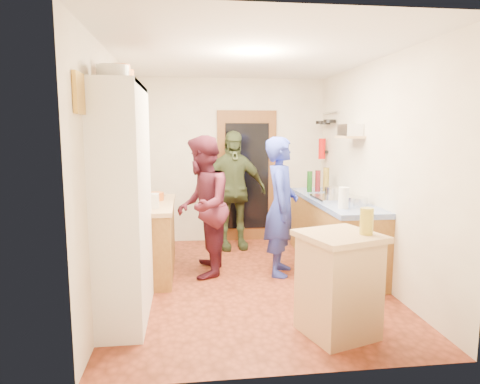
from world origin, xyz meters
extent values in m
cube|color=brown|center=(0.00, 0.00, -0.01)|extent=(3.00, 4.00, 0.02)
cube|color=silver|center=(0.00, 0.00, 2.61)|extent=(3.00, 4.00, 0.02)
cube|color=silver|center=(0.00, 2.01, 1.30)|extent=(3.00, 0.02, 2.60)
cube|color=silver|center=(0.00, -2.01, 1.30)|extent=(3.00, 0.02, 2.60)
cube|color=silver|center=(-1.51, 0.00, 1.30)|extent=(0.02, 4.00, 2.60)
cube|color=silver|center=(1.51, 0.00, 1.30)|extent=(0.02, 4.00, 2.60)
cube|color=brown|center=(0.25, 1.97, 1.05)|extent=(0.95, 0.06, 2.10)
cube|color=black|center=(0.25, 1.94, 1.05)|extent=(0.70, 0.02, 1.70)
cube|color=white|center=(-1.30, -0.80, 1.10)|extent=(0.40, 1.20, 2.20)
cube|color=white|center=(-1.30, -0.80, 2.18)|extent=(0.40, 1.14, 0.04)
cylinder|color=white|center=(-1.30, -1.14, 2.25)|extent=(0.26, 0.26, 0.11)
cylinder|color=orange|center=(-1.30, -0.81, 2.28)|extent=(0.21, 0.21, 0.16)
cylinder|color=orange|center=(-1.30, -0.46, 2.28)|extent=(0.19, 0.19, 0.17)
cube|color=olive|center=(-1.20, 0.45, 0.42)|extent=(0.60, 1.40, 0.85)
cube|color=tan|center=(-1.20, 0.45, 0.88)|extent=(0.64, 1.44, 0.05)
cube|color=white|center=(-1.15, 0.08, 0.98)|extent=(0.22, 0.15, 0.16)
cylinder|color=white|center=(-1.25, 0.29, 0.98)|extent=(0.15, 0.15, 0.17)
cylinder|color=orange|center=(-1.12, 0.64, 0.95)|extent=(0.23, 0.23, 0.10)
cube|color=tan|center=(-1.18, 1.02, 0.91)|extent=(0.35, 0.30, 0.02)
cube|color=olive|center=(1.20, 0.50, 0.42)|extent=(0.60, 2.20, 0.84)
cube|color=#0732A8|center=(1.20, 0.50, 0.87)|extent=(0.62, 2.22, 0.06)
cube|color=silver|center=(1.20, 0.40, 0.92)|extent=(0.55, 0.58, 0.04)
cylinder|color=silver|center=(1.15, 0.45, 1.00)|extent=(0.19, 0.19, 0.12)
cylinder|color=#143F14|center=(1.05, 1.12, 1.05)|extent=(0.09, 0.09, 0.30)
cylinder|color=#591419|center=(1.18, 1.15, 1.06)|extent=(0.10, 0.10, 0.31)
cylinder|color=olive|center=(1.31, 1.16, 1.07)|extent=(0.09, 0.09, 0.35)
cylinder|color=white|center=(1.05, -0.24, 1.02)|extent=(0.13, 0.13, 0.25)
cylinder|color=silver|center=(1.30, -0.02, 0.95)|extent=(0.29, 0.29, 0.10)
cube|color=tan|center=(0.58, -1.41, 0.43)|extent=(0.69, 0.69, 0.86)
cube|color=tan|center=(0.58, -1.41, 0.89)|extent=(0.78, 0.78, 0.05)
cube|color=white|center=(0.52, -1.38, 0.90)|extent=(0.42, 0.38, 0.02)
cylinder|color=#AD9E2D|center=(0.79, -1.47, 1.02)|extent=(0.14, 0.14, 0.23)
cylinder|color=silver|center=(1.46, 1.52, 2.05)|extent=(0.02, 0.65, 0.02)
cylinder|color=black|center=(1.40, 1.35, 1.92)|extent=(0.18, 0.18, 0.05)
cylinder|color=black|center=(1.40, 1.55, 1.90)|extent=(0.16, 0.16, 0.05)
cylinder|color=black|center=(1.40, 1.75, 1.91)|extent=(0.17, 0.17, 0.05)
cube|color=tan|center=(1.37, 0.45, 1.70)|extent=(0.26, 0.42, 0.03)
cube|color=silver|center=(1.37, 0.45, 1.79)|extent=(0.24, 0.32, 0.15)
cube|color=black|center=(1.47, 1.70, 1.45)|extent=(0.06, 0.10, 0.04)
cylinder|color=red|center=(1.41, 1.70, 1.50)|extent=(0.11, 0.11, 0.32)
cube|color=gold|center=(-1.48, -1.55, 2.05)|extent=(0.03, 0.25, 0.30)
imported|color=#2735A5|center=(0.46, 0.21, 0.85)|extent=(0.57, 0.71, 1.71)
imported|color=#441522|center=(-0.49, 0.35, 0.86)|extent=(0.76, 0.92, 1.73)
imported|color=#313B22|center=(-0.03, 1.47, 0.89)|extent=(1.09, 0.56, 1.78)
camera|label=1|loc=(-0.71, -4.85, 1.78)|focal=32.00mm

